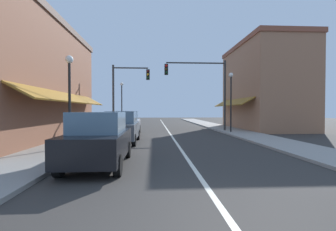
{
  "coord_description": "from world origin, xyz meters",
  "views": [
    {
      "loc": [
        -1.25,
        -3.1,
        1.83
      ],
      "look_at": [
        -0.21,
        14.94,
        1.44
      ],
      "focal_mm": 26.08,
      "sensor_mm": 36.0,
      "label": 1
    }
  ],
  "objects": [
    {
      "name": "ground_plane",
      "position": [
        0.0,
        18.0,
        0.0
      ],
      "size": [
        80.0,
        80.0,
        0.0
      ],
      "primitive_type": "plane",
      "color": "#33302D"
    },
    {
      "name": "sidewalk_left",
      "position": [
        -5.5,
        18.0,
        0.06
      ],
      "size": [
        2.6,
        56.0,
        0.12
      ],
      "primitive_type": "cube",
      "color": "gray",
      "rests_on": "ground"
    },
    {
      "name": "sidewalk_right",
      "position": [
        5.5,
        18.0,
        0.06
      ],
      "size": [
        2.6,
        56.0,
        0.12
      ],
      "primitive_type": "cube",
      "color": "gray",
      "rests_on": "ground"
    },
    {
      "name": "lane_center_stripe",
      "position": [
        0.0,
        18.0,
        0.0
      ],
      "size": [
        0.14,
        52.0,
        0.01
      ],
      "primitive_type": "cube",
      "color": "silver",
      "rests_on": "ground"
    },
    {
      "name": "storefront_left_block",
      "position": [
        -9.21,
        12.0,
        3.69
      ],
      "size": [
        6.14,
        14.2,
        7.37
      ],
      "color": "brown",
      "rests_on": "ground"
    },
    {
      "name": "storefront_right_block",
      "position": [
        9.36,
        20.0,
        4.11
      ],
      "size": [
        6.44,
        10.2,
        8.22
      ],
      "color": "#9E6B4C",
      "rests_on": "ground"
    },
    {
      "name": "parked_car_nearest_left",
      "position": [
        -3.05,
        4.98,
        0.88
      ],
      "size": [
        1.8,
        4.11,
        1.77
      ],
      "rotation": [
        0.0,
        0.0,
        0.01
      ],
      "color": "black",
      "rests_on": "ground"
    },
    {
      "name": "parked_car_second_left",
      "position": [
        -3.04,
        10.63,
        0.88
      ],
      "size": [
        1.81,
        4.12,
        1.77
      ],
      "rotation": [
        0.0,
        0.0,
        -0.01
      ],
      "color": "#4C5156",
      "rests_on": "ground"
    },
    {
      "name": "parked_car_third_left",
      "position": [
        -3.23,
        15.53,
        0.88
      ],
      "size": [
        1.84,
        4.13,
        1.77
      ],
      "rotation": [
        0.0,
        0.0,
        0.02
      ],
      "color": "#B7BABF",
      "rests_on": "ground"
    },
    {
      "name": "traffic_signal_mast_arm",
      "position": [
        3.05,
        17.38,
        4.15
      ],
      "size": [
        5.26,
        0.5,
        6.08
      ],
      "color": "#333333",
      "rests_on": "ground"
    },
    {
      "name": "traffic_signal_left_corner",
      "position": [
        -3.75,
        18.42,
        3.82
      ],
      "size": [
        3.27,
        0.5,
        5.79
      ],
      "color": "#333333",
      "rests_on": "ground"
    },
    {
      "name": "street_lamp_left_near",
      "position": [
        -5.11,
        8.3,
        2.96
      ],
      "size": [
        0.36,
        0.36,
        4.33
      ],
      "color": "black",
      "rests_on": "ground"
    },
    {
      "name": "street_lamp_right_mid",
      "position": [
        4.84,
        15.9,
        3.23
      ],
      "size": [
        0.36,
        0.36,
        4.8
      ],
      "color": "black",
      "rests_on": "ground"
    },
    {
      "name": "street_lamp_left_far",
      "position": [
        -4.86,
        24.49,
        3.33
      ],
      "size": [
        0.36,
        0.36,
        4.97
      ],
      "color": "black",
      "rests_on": "ground"
    }
  ]
}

